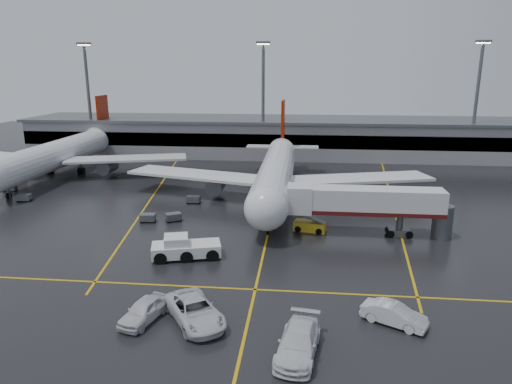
# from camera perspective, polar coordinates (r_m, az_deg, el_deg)

# --- Properties ---
(ground) EXTENTS (220.00, 220.00, 0.00)m
(ground) POSITION_cam_1_polar(r_m,az_deg,el_deg) (64.01, 1.97, -3.05)
(ground) COLOR black
(ground) RESTS_ON ground
(apron_line_centre) EXTENTS (0.25, 90.00, 0.02)m
(apron_line_centre) POSITION_cam_1_polar(r_m,az_deg,el_deg) (64.01, 1.97, -3.04)
(apron_line_centre) COLOR gold
(apron_line_centre) RESTS_ON ground
(apron_line_stop) EXTENTS (60.00, 0.25, 0.02)m
(apron_line_stop) POSITION_cam_1_polar(r_m,az_deg,el_deg) (43.70, -0.10, -11.96)
(apron_line_stop) COLOR gold
(apron_line_stop) RESTS_ON ground
(apron_line_left) EXTENTS (9.99, 69.35, 0.02)m
(apron_line_left) POSITION_cam_1_polar(r_m,az_deg,el_deg) (77.30, -12.45, -0.21)
(apron_line_left) COLOR gold
(apron_line_left) RESTS_ON ground
(apron_line_right) EXTENTS (7.57, 69.64, 0.02)m
(apron_line_right) POSITION_cam_1_polar(r_m,az_deg,el_deg) (74.76, 16.42, -1.00)
(apron_line_right) COLOR gold
(apron_line_right) RESTS_ON ground
(terminal) EXTENTS (122.00, 19.00, 8.60)m
(terminal) POSITION_cam_1_polar(r_m,az_deg,el_deg) (109.84, 3.75, 6.86)
(terminal) COLOR gray
(terminal) RESTS_ON ground
(light_mast_left) EXTENTS (3.00, 1.20, 25.45)m
(light_mast_left) POSITION_cam_1_polar(r_m,az_deg,el_deg) (113.98, -20.01, 11.43)
(light_mast_left) COLOR #595B60
(light_mast_left) RESTS_ON ground
(light_mast_mid) EXTENTS (3.00, 1.20, 25.45)m
(light_mast_mid) POSITION_cam_1_polar(r_m,az_deg,el_deg) (103.27, 0.88, 12.03)
(light_mast_mid) COLOR #595B60
(light_mast_mid) RESTS_ON ground
(light_mast_right) EXTENTS (3.00, 1.20, 25.45)m
(light_mast_right) POSITION_cam_1_polar(r_m,az_deg,el_deg) (108.96, 25.64, 10.75)
(light_mast_right) COLOR #595B60
(light_mast_right) RESTS_ON ground
(main_airliner) EXTENTS (48.80, 45.60, 14.10)m
(main_airliner) POSITION_cam_1_polar(r_m,az_deg,el_deg) (72.25, 2.54, 2.51)
(main_airliner) COLOR silver
(main_airliner) RESTS_ON ground
(second_airliner) EXTENTS (48.80, 45.60, 14.10)m
(second_airliner) POSITION_cam_1_polar(r_m,az_deg,el_deg) (95.72, -23.03, 4.42)
(second_airliner) COLOR silver
(second_airliner) RESTS_ON ground
(jet_bridge) EXTENTS (19.90, 3.40, 6.05)m
(jet_bridge) POSITION_cam_1_polar(r_m,az_deg,el_deg) (57.52, 13.46, -1.46)
(jet_bridge) COLOR silver
(jet_bridge) RESTS_ON ground
(pushback_tractor) EXTENTS (7.83, 4.78, 2.62)m
(pushback_tractor) POSITION_cam_1_polar(r_m,az_deg,el_deg) (50.73, -8.85, -6.92)
(pushback_tractor) COLOR silver
(pushback_tractor) RESTS_ON ground
(belt_loader) EXTENTS (4.26, 2.62, 2.52)m
(belt_loader) POSITION_cam_1_polar(r_m,az_deg,el_deg) (58.64, 6.67, -4.22)
(belt_loader) COLOR yellow
(belt_loader) RESTS_ON ground
(service_van_a) EXTENTS (6.66, 7.67, 1.96)m
(service_van_a) POSITION_cam_1_polar(r_m,az_deg,el_deg) (38.61, -7.56, -14.35)
(service_van_a) COLOR silver
(service_van_a) RESTS_ON ground
(service_van_b) EXTENTS (3.69, 6.98, 1.93)m
(service_van_b) POSITION_cam_1_polar(r_m,az_deg,el_deg) (34.70, 5.25, -17.98)
(service_van_b) COLOR silver
(service_van_b) RESTS_ON ground
(service_van_c) EXTENTS (5.40, 4.05, 1.70)m
(service_van_c) POSITION_cam_1_polar(r_m,az_deg,el_deg) (39.64, 16.68, -14.28)
(service_van_c) COLOR silver
(service_van_c) RESTS_ON ground
(service_van_d) EXTENTS (3.43, 5.57, 1.77)m
(service_van_d) POSITION_cam_1_polar(r_m,az_deg,el_deg) (39.62, -13.70, -14.02)
(service_van_d) COLOR silver
(service_van_d) RESTS_ON ground
(baggage_cart_a) EXTENTS (2.38, 2.12, 1.12)m
(baggage_cart_a) POSITION_cam_1_polar(r_m,az_deg,el_deg) (62.88, -10.16, -3.02)
(baggage_cart_a) COLOR #595B60
(baggage_cart_a) RESTS_ON ground
(baggage_cart_b) EXTENTS (2.15, 1.54, 1.12)m
(baggage_cart_b) POSITION_cam_1_polar(r_m,az_deg,el_deg) (63.26, -13.23, -3.08)
(baggage_cart_b) COLOR #595B60
(baggage_cart_b) RESTS_ON ground
(baggage_cart_c) EXTENTS (2.06, 1.40, 1.12)m
(baggage_cart_c) POSITION_cam_1_polar(r_m,az_deg,el_deg) (70.72, -7.74, -0.89)
(baggage_cart_c) COLOR #595B60
(baggage_cart_c) RESTS_ON ground
(baggage_cart_d) EXTENTS (2.23, 1.69, 1.12)m
(baggage_cart_d) POSITION_cam_1_polar(r_m,az_deg,el_deg) (87.30, -28.15, 0.49)
(baggage_cart_d) COLOR #595B60
(baggage_cart_d) RESTS_ON ground
(baggage_cart_e) EXTENTS (2.16, 1.56, 1.12)m
(baggage_cart_e) POSITION_cam_1_polar(r_m,az_deg,el_deg) (79.68, -26.74, -0.58)
(baggage_cart_e) COLOR #595B60
(baggage_cart_e) RESTS_ON ground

